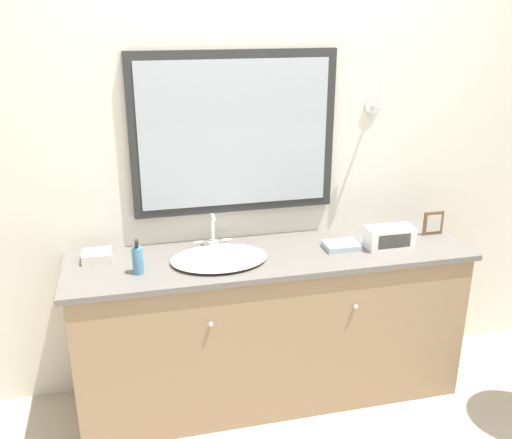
# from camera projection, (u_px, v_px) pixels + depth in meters

# --- Properties ---
(ground_plane) EXTENTS (14.00, 14.00, 0.00)m
(ground_plane) POSITION_uv_depth(u_px,v_px,m) (284.00, 426.00, 3.03)
(ground_plane) COLOR #B2A893
(wall_back) EXTENTS (8.00, 0.18, 2.55)m
(wall_back) POSITION_uv_depth(u_px,v_px,m) (258.00, 164.00, 3.12)
(wall_back) COLOR silver
(wall_back) RESTS_ON ground_plane
(vanity_counter) EXTENTS (2.13, 0.56, 0.87)m
(vanity_counter) POSITION_uv_depth(u_px,v_px,m) (271.00, 326.00, 3.14)
(vanity_counter) COLOR #937556
(vanity_counter) RESTS_ON ground_plane
(sink_basin) EXTENTS (0.49, 0.41, 0.19)m
(sink_basin) POSITION_uv_depth(u_px,v_px,m) (219.00, 257.00, 2.90)
(sink_basin) COLOR silver
(sink_basin) RESTS_ON vanity_counter
(soap_bottle) EXTENTS (0.05, 0.06, 0.18)m
(soap_bottle) POSITION_uv_depth(u_px,v_px,m) (138.00, 260.00, 2.75)
(soap_bottle) COLOR teal
(soap_bottle) RESTS_ON vanity_counter
(appliance_box) EXTENTS (0.26, 0.12, 0.11)m
(appliance_box) POSITION_uv_depth(u_px,v_px,m) (390.00, 237.00, 3.05)
(appliance_box) COLOR white
(appliance_box) RESTS_ON vanity_counter
(picture_frame) EXTENTS (0.12, 0.01, 0.14)m
(picture_frame) POSITION_uv_depth(u_px,v_px,m) (433.00, 223.00, 3.22)
(picture_frame) COLOR brown
(picture_frame) RESTS_ON vanity_counter
(hand_towel_near_sink) EXTENTS (0.18, 0.13, 0.03)m
(hand_towel_near_sink) POSITION_uv_depth(u_px,v_px,m) (341.00, 246.00, 3.06)
(hand_towel_near_sink) COLOR #A8B7C6
(hand_towel_near_sink) RESTS_ON vanity_counter
(hand_towel_far_corner) EXTENTS (0.15, 0.12, 0.05)m
(hand_towel_far_corner) POSITION_uv_depth(u_px,v_px,m) (97.00, 256.00, 2.90)
(hand_towel_far_corner) COLOR silver
(hand_towel_far_corner) RESTS_ON vanity_counter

